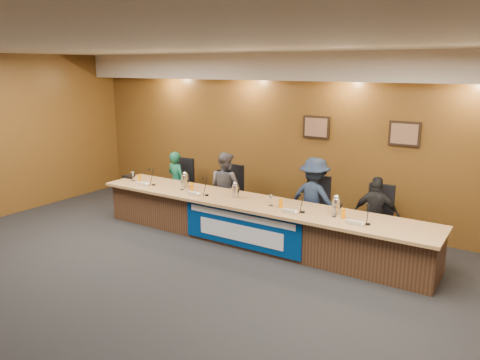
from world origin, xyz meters
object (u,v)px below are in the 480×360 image
Objects in this scene: office_chair_a at (180,187)px; office_chair_b at (228,196)px; carafe_mid at (235,191)px; carafe_right at (336,207)px; carafe_left at (185,181)px; dais_body at (254,223)px; office_chair_d at (377,223)px; panelist_b at (225,187)px; panelist_c at (314,199)px; office_chair_c at (316,212)px; speakerphone at (129,177)px; panelist_d at (376,215)px; banner at (240,228)px; panelist_a at (176,182)px.

office_chair_b is at bearing -4.09° from office_chair_a.
carafe_right is at bearing 2.09° from carafe_mid.
carafe_left is (-0.47, -0.74, 0.39)m from office_chair_b.
carafe_left is 1.17m from carafe_mid.
dais_body is 2.04m from office_chair_d.
panelist_b reaches higher than carafe_right.
panelist_c is at bearing 31.66° from carafe_mid.
dais_body is 1.33m from office_chair_b.
office_chair_c is 3.86m from speakerphone.
carafe_left is (-3.40, -0.64, 0.24)m from panelist_d.
banner is 2.56m from panelist_a.
office_chair_c is (1.85, 0.10, -0.21)m from panelist_b.
panelist_b is at bearing 134.60° from carafe_mid.
dais_body is 27.03× the size of carafe_mid.
panelist_b is at bearing -91.18° from office_chair_b.
speakerphone is at bearing 30.64° from panelist_b.
panelist_c is 6.56× the size of carafe_mid.
dais_body reaches higher than office_chair_d.
panelist_a is 0.86× the size of panelist_c.
dais_body is 2.01m from panelist_d.
office_chair_d is at bearing -1.18° from office_chair_b.
panelist_d reaches higher than carafe_left.
panelist_c reaches higher than panelist_a.
office_chair_a is at bearing 157.31° from carafe_mid.
carafe_mid is (-1.15, -0.71, 0.13)m from panelist_c.
office_chair_d is 4.91m from speakerphone.
panelist_b is 1.08× the size of panelist_d.
carafe_right is (2.50, -0.64, 0.19)m from panelist_b.
panelist_d is 5.70× the size of carafe_mid.
panelist_c is 3.03× the size of office_chair_c.
office_chair_d is (2.93, 0.10, -0.21)m from panelist_b.
panelist_c reaches higher than dais_body.
panelist_d reaches higher than office_chair_c.
office_chair_d is (1.87, 0.79, 0.13)m from dais_body.
office_chair_a is 1.99× the size of carafe_right.
office_chair_a is (-4.17, 0.10, -0.15)m from panelist_d.
office_chair_b is (1.24, 0.00, 0.00)m from office_chair_a.
carafe_left is (-0.47, -0.64, 0.18)m from panelist_b.
carafe_right reaches higher than office_chair_d.
banner reaches higher than office_chair_d.
office_chair_d is (1.08, 0.10, -0.25)m from panelist_c.
panelist_d is (4.17, 0.00, 0.00)m from panelist_a.
office_chair_b is 1.00× the size of office_chair_c.
banner is 1.75× the size of panelist_a.
office_chair_d is (1.08, 0.00, 0.00)m from office_chair_c.
panelist_a is 1.25m from office_chair_b.
banner is 1.74× the size of panelist_d.
carafe_left is (-2.32, -0.64, 0.14)m from panelist_c.
dais_body is 24.84× the size of carafe_right.
office_chair_a is at bearing 7.26° from panelist_b.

